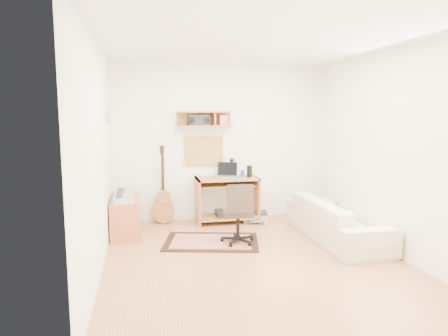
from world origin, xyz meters
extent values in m
cube|color=#B9754D|center=(0.00, 0.00, -0.01)|extent=(3.60, 4.00, 0.01)
cube|color=white|center=(0.00, 0.00, 2.60)|extent=(3.60, 4.00, 0.01)
cube|color=white|center=(0.00, 2.00, 1.30)|extent=(3.60, 0.01, 2.60)
cube|color=white|center=(-1.80, 0.00, 1.30)|extent=(0.01, 4.00, 2.60)
cube|color=white|center=(1.80, 0.00, 1.30)|extent=(0.01, 4.00, 2.60)
cube|color=#BB6942|center=(-0.30, 1.88, 1.70)|extent=(0.90, 0.25, 0.26)
cube|color=tan|center=(-0.30, 1.98, 1.17)|extent=(0.64, 0.03, 0.49)
cube|color=#4C8CBF|center=(-1.79, 1.50, 1.72)|extent=(0.02, 0.20, 0.15)
cylinder|color=black|center=(0.41, 1.68, 0.85)|extent=(0.09, 0.09, 0.19)
cylinder|color=#34429D|center=(0.33, 1.83, 0.80)|extent=(0.07, 0.07, 0.09)
cube|color=black|center=(-0.40, 1.87, 1.68)|extent=(0.33, 0.15, 0.17)
cube|color=tan|center=(-0.40, 0.73, 0.01)|extent=(1.46, 1.14, 0.02)
cube|color=#BB6942|center=(-1.58, 1.36, 0.28)|extent=(0.40, 0.90, 0.55)
cube|color=#B2B5BA|center=(-1.58, 1.36, 0.59)|extent=(0.28, 0.89, 0.08)
cylinder|color=white|center=(-1.65, 1.20, 0.13)|extent=(0.26, 0.26, 0.26)
cube|color=#A5A8AA|center=(0.51, 1.68, 0.09)|extent=(0.46, 0.39, 0.15)
imported|color=beige|center=(1.38, 0.52, 0.38)|extent=(0.57, 1.95, 0.76)
camera|label=1|loc=(-1.31, -4.58, 1.78)|focal=31.99mm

